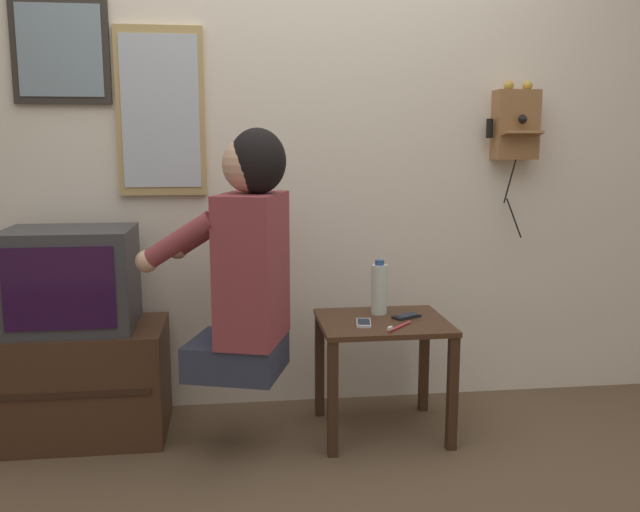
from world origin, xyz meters
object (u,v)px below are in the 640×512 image
wall_mirror (161,112)px  cell_phone_spare (406,316)px  television (71,279)px  framed_picture (60,51)px  person (246,257)px  toothbrush (398,327)px  cell_phone_held (364,323)px  water_bottle (379,289)px  wall_phone_antique (515,124)px

wall_mirror → cell_phone_spare: bearing=-19.2°
television → wall_mirror: bearing=36.4°
framed_picture → cell_phone_spare: (1.47, -0.37, -1.14)m
framed_picture → person: bearing=-33.5°
wall_mirror → toothbrush: 1.42m
cell_phone_held → water_bottle: size_ratio=0.55×
framed_picture → water_bottle: 1.73m
television → cell_phone_held: (1.21, -0.18, -0.18)m
person → television: person is taller
cell_phone_held → cell_phone_spare: (0.21, 0.08, 0.00)m
cell_phone_held → cell_phone_spare: size_ratio=0.96×
cell_phone_held → cell_phone_spare: 0.22m
water_bottle → toothbrush: size_ratio=1.72×
cell_phone_held → water_bottle: bearing=68.4°
television → cell_phone_spare: television is taller
wall_mirror → cell_phone_held: wall_mirror is taller
cell_phone_held → cell_phone_spare: bearing=31.6°
wall_phone_antique → water_bottle: 1.03m
person → cell_phone_spare: person is taller
television → framed_picture: (-0.05, 0.28, 0.96)m
framed_picture → wall_mirror: (0.42, -0.00, -0.26)m
cell_phone_held → television: bearing=-178.6°
wall_mirror → water_bottle: size_ratio=3.07×
wall_mirror → toothbrush: wall_mirror is taller
wall_mirror → cell_phone_held: (0.85, -0.45, -0.88)m
television → cell_phone_held: television is taller
person → wall_mirror: wall_mirror is taller
person → cell_phone_held: bearing=-65.1°
framed_picture → toothbrush: (1.39, -0.53, -1.14)m
television → wall_phone_antique: 2.13m
person → wall_phone_antique: 1.47m
television → water_bottle: bearing=-0.5°
wall_mirror → toothbrush: (0.97, -0.53, -0.88)m
cell_phone_held → framed_picture: bearing=170.0°
television → cell_phone_spare: 1.43m
wall_phone_antique → wall_mirror: bearing=178.6°
wall_phone_antique → cell_phone_held: size_ratio=5.60×
person → toothbrush: (0.61, -0.02, -0.30)m
framed_picture → toothbrush: bearing=-21.0°
wall_mirror → cell_phone_spare: size_ratio=5.41×
television → person: bearing=-18.1°
cell_phone_held → wall_mirror: bearing=161.7°
cell_phone_held → toothbrush: 0.15m
television → water_bottle: television is taller
person → framed_picture: bearing=74.2°
wall_mirror → cell_phone_held: 1.30m
cell_phone_spare → water_bottle: water_bottle is taller
wall_phone_antique → cell_phone_held: (-0.80, -0.41, -0.83)m
framed_picture → cell_phone_spare: bearing=-14.1°
framed_picture → wall_mirror: size_ratio=0.61×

